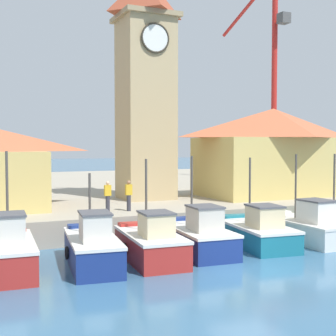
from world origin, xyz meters
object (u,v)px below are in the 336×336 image
(fishing_boat_left_inner, at_px, (92,247))
(fishing_boat_right_inner, at_px, (305,227))
(fishing_boat_left_outer, at_px, (9,252))
(warehouse_right, at_px, (273,151))
(dock_worker_along_quay, at_px, (108,196))
(fishing_boat_mid_left, at_px, (151,243))
(clock_tower, at_px, (145,81))
(dock_worker_near_tower, at_px, (129,195))
(port_crane_near, at_px, (272,104))
(fishing_boat_mid_right, at_px, (256,232))
(fishing_boat_center, at_px, (197,236))

(fishing_boat_left_inner, height_order, fishing_boat_right_inner, fishing_boat_right_inner)
(fishing_boat_left_outer, bearing_deg, warehouse_right, 25.49)
(fishing_boat_left_inner, distance_m, dock_worker_along_quay, 6.30)
(fishing_boat_left_outer, height_order, fishing_boat_mid_left, fishing_boat_left_outer)
(clock_tower, relative_size, dock_worker_near_tower, 9.94)
(fishing_boat_left_inner, bearing_deg, fishing_boat_right_inner, 2.75)
(fishing_boat_left_outer, relative_size, clock_tower, 0.29)
(fishing_boat_right_inner, xyz_separation_m, port_crane_near, (13.43, 21.02, 8.23))
(fishing_boat_mid_right, distance_m, warehouse_right, 11.86)
(fishing_boat_left_inner, xyz_separation_m, port_crane_near, (24.37, 21.55, 8.18))
(fishing_boat_left_outer, xyz_separation_m, fishing_boat_mid_left, (5.51, -0.43, -0.05))
(fishing_boat_left_inner, bearing_deg, fishing_boat_left_outer, 173.92)
(fishing_boat_right_inner, xyz_separation_m, clock_tower, (-4.55, 10.14, 8.21))
(fishing_boat_left_inner, relative_size, fishing_boat_mid_right, 0.98)
(fishing_boat_mid_left, xyz_separation_m, dock_worker_along_quay, (-0.09, 5.80, 1.38))
(fishing_boat_mid_right, bearing_deg, dock_worker_near_tower, 132.11)
(fishing_boat_center, height_order, dock_worker_along_quay, fishing_boat_center)
(fishing_boat_left_outer, distance_m, fishing_boat_mid_left, 5.53)
(fishing_boat_left_inner, height_order, clock_tower, clock_tower)
(port_crane_near, distance_m, dock_worker_along_quay, 27.99)
(fishing_boat_center, xyz_separation_m, port_crane_near, (19.49, 21.10, 8.21))
(fishing_boat_left_outer, relative_size, port_crane_near, 0.23)
(fishing_boat_mid_left, bearing_deg, dock_worker_near_tower, 79.71)
(fishing_boat_left_outer, height_order, dock_worker_near_tower, fishing_boat_left_outer)
(fishing_boat_left_outer, bearing_deg, fishing_boat_center, 0.85)
(fishing_boat_left_outer, relative_size, fishing_boat_left_inner, 0.93)
(fishing_boat_right_inner, xyz_separation_m, dock_worker_along_quay, (-8.61, 5.17, 1.41))
(fishing_boat_left_inner, xyz_separation_m, fishing_boat_mid_right, (8.04, 0.53, -0.08))
(dock_worker_near_tower, bearing_deg, fishing_boat_mid_left, -100.29)
(clock_tower, bearing_deg, port_crane_near, 31.18)
(fishing_boat_left_inner, height_order, warehouse_right, warehouse_right)
(fishing_boat_left_outer, distance_m, warehouse_right, 20.74)
(dock_worker_along_quay, bearing_deg, fishing_boat_left_outer, -135.29)
(fishing_boat_center, distance_m, dock_worker_near_tower, 5.52)
(fishing_boat_left_inner, bearing_deg, dock_worker_near_tower, 58.33)
(fishing_boat_right_inner, height_order, port_crane_near, port_crane_near)
(fishing_boat_left_outer, height_order, warehouse_right, warehouse_right)
(fishing_boat_center, xyz_separation_m, dock_worker_near_tower, (-1.42, 5.16, 1.38))
(fishing_boat_left_inner, height_order, fishing_boat_mid_right, fishing_boat_mid_right)
(fishing_boat_center, bearing_deg, fishing_boat_mid_left, -167.38)
(fishing_boat_left_inner, bearing_deg, warehouse_right, 30.72)
(fishing_boat_left_inner, xyz_separation_m, dock_worker_along_quay, (2.33, 5.69, 1.35))
(fishing_boat_left_outer, distance_m, fishing_boat_mid_right, 11.13)
(warehouse_right, bearing_deg, fishing_boat_right_inner, -117.18)
(fishing_boat_left_inner, distance_m, fishing_boat_center, 4.89)
(fishing_boat_mid_right, relative_size, dock_worker_near_tower, 3.18)
(dock_worker_near_tower, bearing_deg, fishing_boat_right_inner, -34.18)
(fishing_boat_left_outer, xyz_separation_m, port_crane_near, (27.46, 21.22, 8.16))
(fishing_boat_center, bearing_deg, warehouse_right, 39.63)
(fishing_boat_left_outer, bearing_deg, clock_tower, 47.48)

